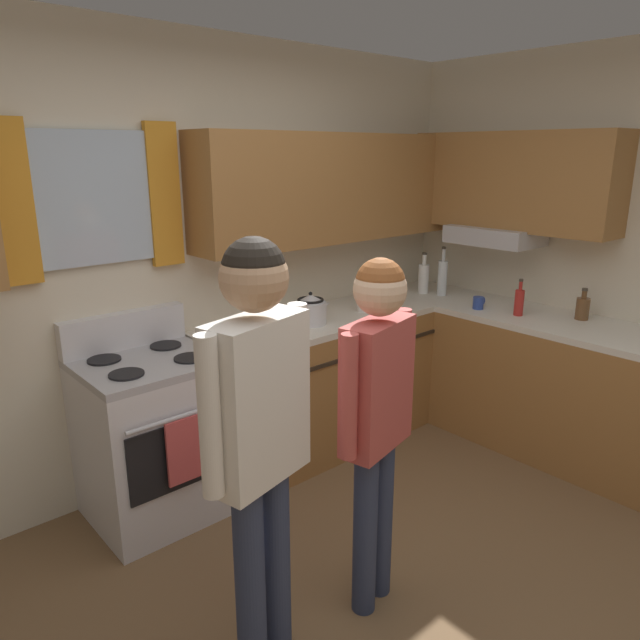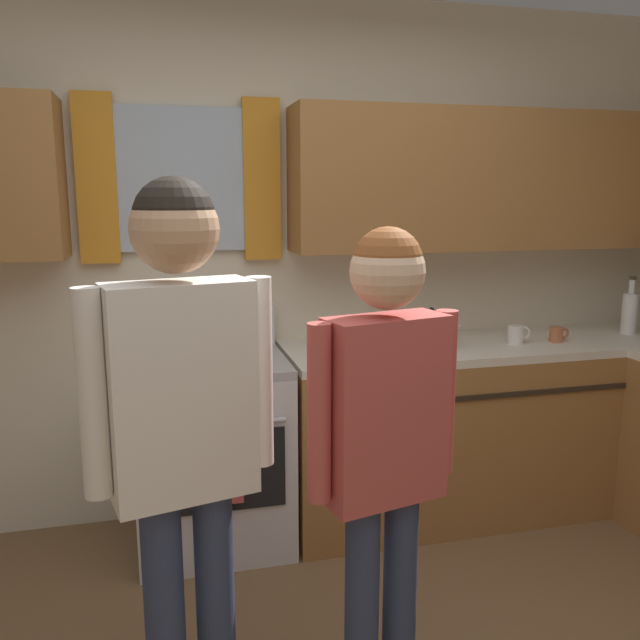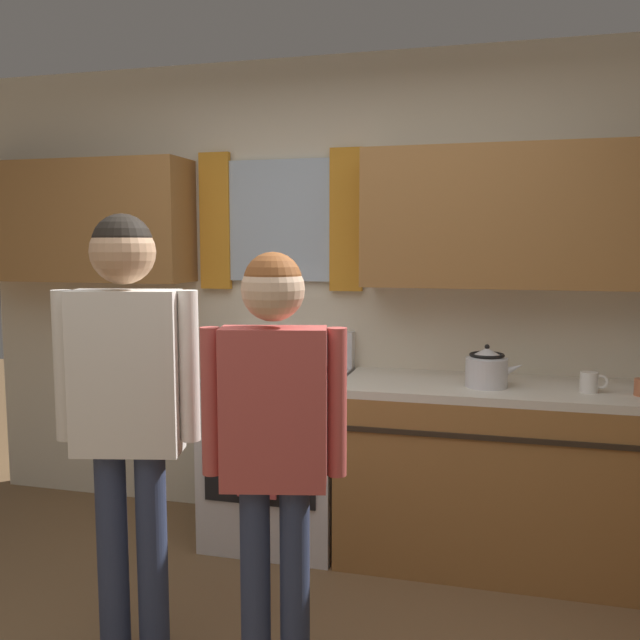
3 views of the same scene
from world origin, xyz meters
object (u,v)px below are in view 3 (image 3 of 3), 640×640
Objects in this scene: mug_ceramic_white at (590,382)px; adult_left at (127,390)px; stove_oven at (279,453)px; stovetop_kettle at (487,367)px; adult_in_plaid at (274,425)px.

mug_ceramic_white is 0.07× the size of adult_left.
stovetop_kettle is (1.07, -0.06, 0.53)m from stove_oven.
adult_in_plaid is at bearing -119.35° from stovetop_kettle.
adult_in_plaid reaches higher than mug_ceramic_white.
stovetop_kettle is at bearing -3.39° from stove_oven.
stove_oven is 1.42m from adult_in_plaid.
mug_ceramic_white is at bearing 46.35° from adult_in_plaid.
stove_oven is at bearing 82.32° from adult_left.
stovetop_kettle is 1.70m from adult_left.
adult_left reaches higher than mug_ceramic_white.
stove_oven is at bearing 107.53° from adult_in_plaid.
adult_in_plaid reaches higher than stove_oven.
adult_left is at bearing -136.69° from stovetop_kettle.
mug_ceramic_white is at bearing -0.69° from stovetop_kettle.
mug_ceramic_white is at bearing 34.31° from adult_left.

